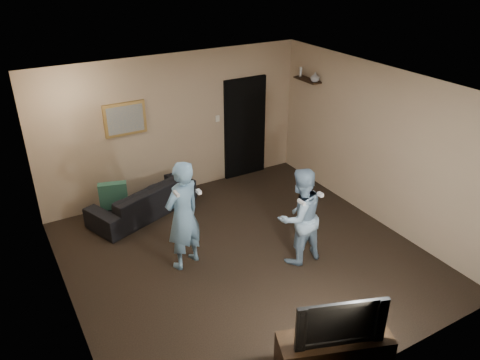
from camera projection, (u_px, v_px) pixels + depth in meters
ground at (245, 257)px, 7.09m from camera, size 5.00×5.00×0.00m
ceiling at (246, 89)px, 5.91m from camera, size 5.00×5.00×0.04m
wall_back at (175, 126)px, 8.43m from camera, size 5.00×0.04×2.60m
wall_front at (375, 280)px, 4.57m from camera, size 5.00×0.04×2.60m
wall_left at (59, 229)px, 5.39m from camera, size 0.04×5.00×2.60m
wall_right at (377, 146)px, 7.61m from camera, size 0.04×5.00×2.60m
sofa at (143, 199)px, 8.12m from camera, size 2.05×1.37×0.56m
throw_pillow at (113, 196)px, 7.81m from camera, size 0.48×0.27×0.46m
painting_frame at (125, 119)px, 7.88m from camera, size 0.72×0.05×0.57m
painting_canvas at (125, 119)px, 7.86m from camera, size 0.62×0.01×0.47m
doorway at (245, 128)px, 9.19m from camera, size 0.90×0.06×2.00m
light_switch at (217, 119)px, 8.79m from camera, size 0.08×0.02×0.12m
wall_shelf at (307, 80)px, 8.64m from camera, size 0.20×0.60×0.03m
shelf_vase at (315, 77)px, 8.43m from camera, size 0.18×0.18×0.17m
shelf_figurine at (301, 72)px, 8.76m from camera, size 0.06×0.06×0.18m
tv_console at (334, 353)px, 5.10m from camera, size 1.30×0.80×0.44m
television at (338, 318)px, 4.88m from camera, size 0.96×0.46×0.56m
wii_player_left at (183, 216)px, 6.56m from camera, size 0.70×0.58×1.66m
wii_player_right at (300, 216)px, 6.70m from camera, size 0.74×0.59×1.49m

